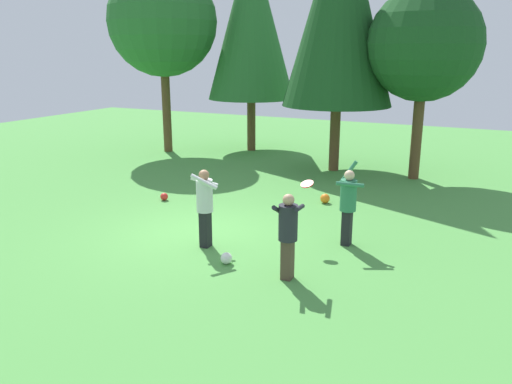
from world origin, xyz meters
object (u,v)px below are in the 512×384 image
object	(u,v)px
tree_right	(424,45)
person_bystander	(288,230)
tree_far_left	(163,22)
person_catcher	(205,202)
ball_orange	(325,198)
person_thrower	(348,201)
frisbee	(307,184)
tree_left	(251,19)
ball_white	(226,258)
tree_center	(340,4)
ball_red	(164,197)

from	to	relation	value
tree_right	person_bystander	bearing A→B (deg)	-95.20
tree_right	tree_far_left	xyz separation A→B (m)	(-9.84, 0.39, 0.90)
person_catcher	ball_orange	distance (m)	4.40
person_thrower	ball_orange	size ratio (longest dim) A/B	6.92
frisbee	tree_left	distance (m)	11.44
tree_left	tree_far_left	xyz separation A→B (m)	(-2.95, -1.72, -0.10)
person_bystander	frisbee	world-z (taller)	person_bystander
ball_white	tree_center	bearing A→B (deg)	93.85
person_thrower	ball_orange	world-z (taller)	person_thrower
person_thrower	ball_orange	distance (m)	3.18
tree_far_left	ball_orange	bearing A→B (deg)	-27.87
ball_white	ball_red	bearing A→B (deg)	140.02
tree_right	tree_far_left	size ratio (longest dim) A/B	0.82
tree_left	ball_red	bearing A→B (deg)	-81.68
person_bystander	tree_far_left	distance (m)	13.51
person_thrower	tree_far_left	xyz separation A→B (m)	(-9.53, 7.05, 4.09)
tree_right	ball_white	bearing A→B (deg)	-103.66
tree_center	person_bystander	bearing A→B (deg)	-77.85
person_thrower	frisbee	size ratio (longest dim) A/B	5.21
tree_right	tree_far_left	world-z (taller)	tree_far_left
person_catcher	ball_orange	bearing A→B (deg)	42.55
person_bystander	tree_center	world-z (taller)	tree_center
frisbee	tree_far_left	bearing A→B (deg)	139.86
person_thrower	ball_red	xyz separation A→B (m)	(-5.45, 1.06, -0.86)
ball_orange	frisbee	bearing A→B (deg)	-79.28
person_thrower	tree_center	distance (m)	8.38
ball_red	person_catcher	bearing A→B (deg)	-41.02
tree_left	tree_right	distance (m)	7.28
person_bystander	ball_red	bearing A→B (deg)	47.57
person_bystander	tree_right	world-z (taller)	tree_right
person_bystander	tree_left	size ratio (longest dim) A/B	0.19
person_thrower	tree_center	xyz separation A→B (m)	(-2.38, 6.69, 4.44)
tree_right	ball_orange	bearing A→B (deg)	-113.27
tree_left	tree_right	world-z (taller)	tree_left
person_bystander	tree_right	xyz separation A→B (m)	(0.80, 8.77, 3.22)
tree_right	tree_center	distance (m)	2.97
person_catcher	ball_orange	size ratio (longest dim) A/B	6.41
person_thrower	tree_right	xyz separation A→B (m)	(0.31, 6.66, 3.19)
frisbee	tree_center	size ratio (longest dim) A/B	0.04
person_bystander	tree_center	distance (m)	10.05
tree_right	tree_left	bearing A→B (deg)	162.93
ball_white	tree_center	distance (m)	10.20
tree_left	ball_white	bearing A→B (deg)	-66.08
tree_left	frisbee	bearing A→B (deg)	-57.55
person_catcher	ball_red	size ratio (longest dim) A/B	7.84
ball_orange	tree_right	bearing A→B (deg)	66.73
tree_left	tree_far_left	bearing A→B (deg)	-149.73
tree_left	tree_far_left	world-z (taller)	tree_left
ball_red	tree_left	bearing A→B (deg)	98.32
ball_red	tree_left	size ratio (longest dim) A/B	0.03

